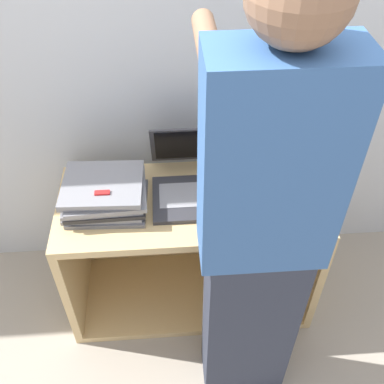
{
  "coord_description": "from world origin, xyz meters",
  "views": [
    {
      "loc": [
        -0.09,
        -1.12,
        2.03
      ],
      "look_at": [
        0.0,
        0.18,
        0.8
      ],
      "focal_mm": 42.0,
      "sensor_mm": 36.0,
      "label": 1
    }
  ],
  "objects_px": {
    "laptop_stack_left": "(105,193)",
    "laptop_stack_right": "(274,184)",
    "laptop_open": "(190,180)",
    "person": "(260,237)"
  },
  "relations": [
    {
      "from": "laptop_open",
      "to": "laptop_stack_right",
      "type": "height_order",
      "value": "laptop_open"
    },
    {
      "from": "laptop_stack_right",
      "to": "person",
      "type": "height_order",
      "value": "person"
    },
    {
      "from": "laptop_open",
      "to": "person",
      "type": "distance_m",
      "value": 0.58
    },
    {
      "from": "person",
      "to": "laptop_stack_left",
      "type": "bearing_deg",
      "value": 141.5
    },
    {
      "from": "laptop_stack_left",
      "to": "laptop_stack_right",
      "type": "relative_size",
      "value": 1.01
    },
    {
      "from": "laptop_open",
      "to": "laptop_stack_left",
      "type": "xyz_separation_m",
      "value": [
        -0.36,
        -0.07,
        0.01
      ]
    },
    {
      "from": "laptop_open",
      "to": "laptop_stack_right",
      "type": "xyz_separation_m",
      "value": [
        0.36,
        -0.06,
        0.01
      ]
    },
    {
      "from": "person",
      "to": "laptop_open",
      "type": "bearing_deg",
      "value": 111.05
    },
    {
      "from": "laptop_stack_right",
      "to": "person",
      "type": "relative_size",
      "value": 0.19
    },
    {
      "from": "laptop_stack_left",
      "to": "laptop_stack_right",
      "type": "bearing_deg",
      "value": 0.28
    }
  ]
}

